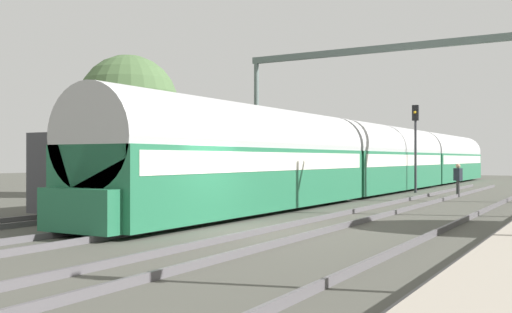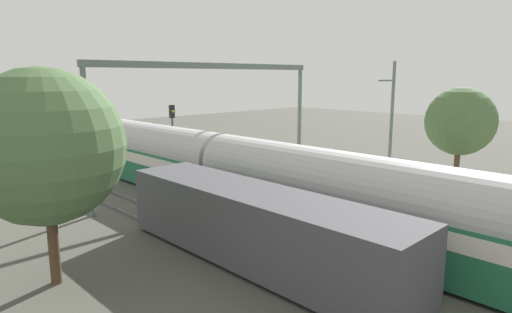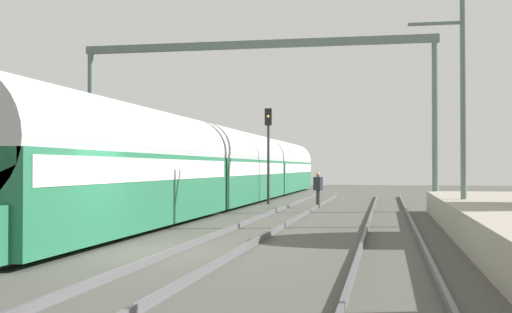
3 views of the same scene
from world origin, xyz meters
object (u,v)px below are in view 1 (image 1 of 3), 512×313
freight_car (178,171)px  catenary_gantry (394,82)px  person_crossing (458,177)px  passenger_train (386,159)px  railway_signal_far (415,137)px

freight_car → catenary_gantry: bearing=58.5°
catenary_gantry → person_crossing: bearing=34.2°
passenger_train → catenary_gantry: 6.78m
person_crossing → catenary_gantry: size_ratio=0.10×
passenger_train → freight_car: passenger_train is taller
person_crossing → railway_signal_far: 4.55m
passenger_train → catenary_gantry: bearing=-68.2°
catenary_gantry → railway_signal_far: bearing=91.7°
freight_car → catenary_gantry: size_ratio=0.78×
person_crossing → catenary_gantry: catenary_gantry is taller
railway_signal_far → catenary_gantry: catenary_gantry is taller
freight_car → person_crossing: 14.91m
railway_signal_far → catenary_gantry: bearing=-88.3°
person_crossing → catenary_gantry: bearing=63.9°
freight_car → railway_signal_far: railway_signal_far is taller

